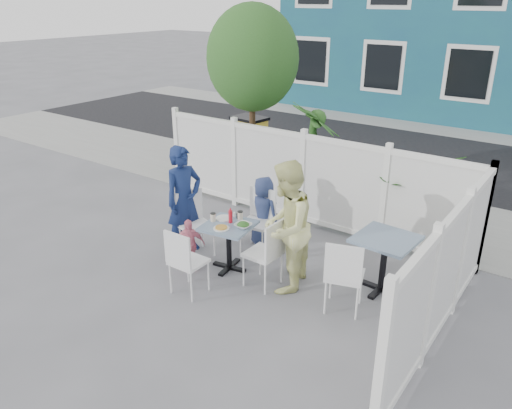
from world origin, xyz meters
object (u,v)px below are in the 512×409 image
Objects in this scene: main_table at (229,235)px; toddler at (189,245)px; woman at (286,227)px; chair_left at (193,219)px; spare_table at (385,250)px; utility_cabinet at (250,147)px; chair_near at (184,258)px; boy at (264,212)px; chair_right at (268,249)px; chair_back at (259,216)px; man at (184,200)px.

toddler reaches higher than main_table.
chair_left is at bearing -105.21° from woman.
spare_table is 0.81× the size of chair_left.
chair_left is at bearing -59.35° from utility_cabinet.
woman is at bearing 107.73° from chair_left.
utility_cabinet is 4.96m from chair_near.
boy reaches higher than main_table.
main_table is 0.95× the size of spare_table.
chair_right reaches higher than toddler.
chair_back is at bearing -44.07° from utility_cabinet.
boy is at bearing -33.15° from man.
spare_table is 2.71m from toddler.
main_table is at bearing -101.06° from woman.
chair_near is 0.82× the size of boy.
chair_left reaches higher than chair_right.
boy is 1.45× the size of toddler.
chair_back is at bearing 151.67° from chair_left.
chair_left is at bearing 61.59° from boy.
man is 0.94× the size of woman.
spare_table is at bearing 36.76° from chair_near.
utility_cabinet reaches higher than main_table.
utility_cabinet is at bearing -152.66° from woman.
boy is at bearing 26.34° from toddler.
utility_cabinet is at bearing -38.39° from boy.
man reaches higher than main_table.
man reaches higher than chair_left.
man is at bearing -105.00° from woman.
main_table is at bearing -81.46° from man.
man reaches higher than chair_back.
woman reaches higher than man.
chair_back is 1.21m from woman.
toddler is (-2.48, -1.08, -0.22)m from spare_table.
chair_right is 0.55× the size of woman.
boy reaches higher than chair_left.
main_table is at bearing 86.24° from chair_near.
chair_left is 1.17m from chair_near.
chair_back is at bearing -39.36° from man.
woman is at bearing -148.71° from spare_table.
chair_right is at bearing -5.86° from main_table.
chair_near is (2.21, -4.44, -0.07)m from utility_cabinet.
chair_back is 1.64m from chair_near.
man is at bearing 55.70° from boy.
chair_right is (-1.30, -0.81, -0.04)m from spare_table.
chair_right is at bearing -43.50° from utility_cabinet.
man is at bearing -61.73° from utility_cabinet.
chair_right is at bearing -31.91° from toddler.
chair_left is 1.47m from chair_right.
toddler is at bearing 60.34° from chair_back.
chair_near is at bearing 137.33° from chair_right.
boy is (0.88, 0.85, -0.27)m from man.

